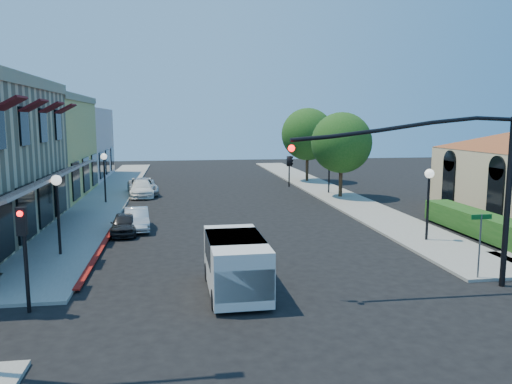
{
  "coord_description": "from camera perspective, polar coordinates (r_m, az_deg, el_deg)",
  "views": [
    {
      "loc": [
        -3.35,
        -14.1,
        5.89
      ],
      "look_at": [
        0.16,
        8.33,
        2.6
      ],
      "focal_mm": 35.0,
      "sensor_mm": 36.0,
      "label": 1
    }
  ],
  "objects": [
    {
      "name": "ground",
      "position": [
        15.65,
        4.26,
        -13.89
      ],
      "size": [
        120.0,
        120.0,
        0.0
      ],
      "primitive_type": "plane",
      "color": "black",
      "rests_on": "ground"
    },
    {
      "name": "sidewalk_left",
      "position": [
        41.87,
        -16.21,
        -0.09
      ],
      "size": [
        3.5,
        50.0,
        0.12
      ],
      "primitive_type": "cube",
      "color": "gray",
      "rests_on": "ground"
    },
    {
      "name": "sidewalk_right",
      "position": [
        43.24,
        7.45,
        0.42
      ],
      "size": [
        3.5,
        50.0,
        0.12
      ],
      "primitive_type": "cube",
      "color": "gray",
      "rests_on": "ground"
    },
    {
      "name": "curb_red_strip",
      "position": [
        23.15,
        -17.53,
        -6.89
      ],
      "size": [
        0.25,
        10.0,
        0.06
      ],
      "primitive_type": "cube",
      "color": "maroon",
      "rests_on": "ground"
    },
    {
      "name": "yellow_stucco_building",
      "position": [
        41.96,
        -25.79,
        4.57
      ],
      "size": [
        10.0,
        12.0,
        7.6
      ],
      "primitive_type": "cube",
      "color": "tan",
      "rests_on": "ground"
    },
    {
      "name": "pink_stucco_building",
      "position": [
        53.56,
        -22.08,
        5.08
      ],
      "size": [
        10.0,
        12.0,
        7.0
      ],
      "primitive_type": "cube",
      "color": "beige",
      "rests_on": "ground"
    },
    {
      "name": "hedge",
      "position": [
        28.19,
        23.7,
        -4.52
      ],
      "size": [
        1.4,
        8.0,
        1.1
      ],
      "primitive_type": "cube",
      "color": "#1A4814",
      "rests_on": "ground"
    },
    {
      "name": "street_tree_a",
      "position": [
        38.13,
        9.75,
        5.57
      ],
      "size": [
        4.56,
        4.56,
        6.48
      ],
      "color": "#341F15",
      "rests_on": "ground"
    },
    {
      "name": "street_tree_b",
      "position": [
        47.7,
        5.91,
        6.58
      ],
      "size": [
        4.94,
        4.94,
        7.02
      ],
      "color": "#341F15",
      "rests_on": "ground"
    },
    {
      "name": "signal_mast_arm",
      "position": [
        18.2,
        21.56,
        1.98
      ],
      "size": [
        8.01,
        0.39,
        6.0
      ],
      "color": "black",
      "rests_on": "ground"
    },
    {
      "name": "secondary_signal",
      "position": [
        16.58,
        -25.04,
        -4.98
      ],
      "size": [
        0.28,
        0.42,
        3.32
      ],
      "color": "black",
      "rests_on": "ground"
    },
    {
      "name": "street_name_sign",
      "position": [
        20.03,
        24.25,
        -4.58
      ],
      "size": [
        0.8,
        0.06,
        2.5
      ],
      "color": "#595B5E",
      "rests_on": "ground"
    },
    {
      "name": "lamppost_left_near",
      "position": [
        22.92,
        -21.79,
        -0.26
      ],
      "size": [
        0.44,
        0.44,
        3.57
      ],
      "color": "black",
      "rests_on": "ground"
    },
    {
      "name": "lamppost_left_far",
      "position": [
        36.61,
        -16.96,
        2.94
      ],
      "size": [
        0.44,
        0.44,
        3.57
      ],
      "color": "black",
      "rests_on": "ground"
    },
    {
      "name": "lamppost_right_near",
      "position": [
        25.28,
        19.15,
        0.62
      ],
      "size": [
        0.44,
        0.44,
        3.57
      ],
      "color": "black",
      "rests_on": "ground"
    },
    {
      "name": "lamppost_right_far",
      "position": [
        40.03,
        8.38,
        3.63
      ],
      "size": [
        0.44,
        0.44,
        3.57
      ],
      "color": "black",
      "rests_on": "ground"
    },
    {
      "name": "white_van",
      "position": [
        17.18,
        -2.31,
        -7.91
      ],
      "size": [
        1.97,
        4.36,
        1.92
      ],
      "color": "silver",
      "rests_on": "ground"
    },
    {
      "name": "parked_car_a",
      "position": [
        26.8,
        -14.84,
        -3.54
      ],
      "size": [
        1.4,
        3.25,
        1.09
      ],
      "primitive_type": "imported",
      "rotation": [
        0.0,
        0.0,
        0.04
      ],
      "color": "black",
      "rests_on": "ground"
    },
    {
      "name": "parked_car_b",
      "position": [
        27.71,
        -13.48,
        -3.03
      ],
      "size": [
        1.63,
        3.66,
        1.17
      ],
      "primitive_type": "imported",
      "rotation": [
        0.0,
        0.0,
        0.11
      ],
      "color": "silver",
      "rests_on": "ground"
    },
    {
      "name": "parked_car_c",
      "position": [
        39.56,
        -12.94,
        0.39
      ],
      "size": [
        2.1,
        4.47,
        1.26
      ],
      "primitive_type": "imported",
      "rotation": [
        0.0,
        0.0,
        0.08
      ],
      "color": "white",
      "rests_on": "ground"
    },
    {
      "name": "parked_car_d",
      "position": [
        40.55,
        -12.84,
        0.62
      ],
      "size": [
        2.81,
        4.98,
        1.31
      ],
      "primitive_type": "imported",
      "rotation": [
        0.0,
        0.0,
        0.14
      ],
      "color": "#BBBDC1",
      "rests_on": "ground"
    }
  ]
}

